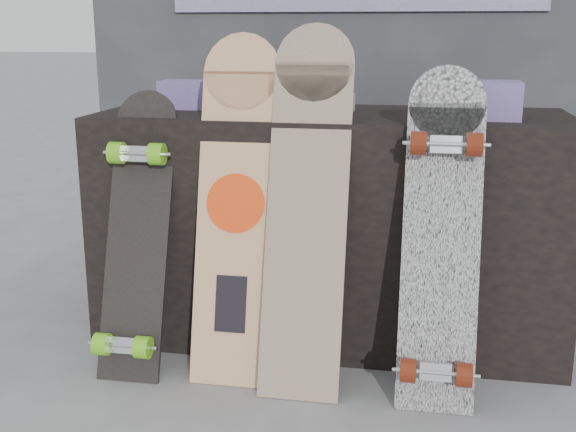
% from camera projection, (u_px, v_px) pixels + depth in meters
% --- Properties ---
extents(ground, '(60.00, 60.00, 0.00)m').
position_uv_depth(ground, '(308.00, 394.00, 2.20)').
color(ground, slate).
rests_on(ground, ground).
extents(vendor_table, '(1.60, 0.60, 0.80)m').
position_uv_depth(vendor_table, '(330.00, 225.00, 2.57)').
color(vendor_table, black).
rests_on(vendor_table, ground).
extents(booth, '(2.40, 0.22, 2.20)m').
position_uv_depth(booth, '(356.00, 23.00, 3.20)').
color(booth, '#2E2E33').
rests_on(booth, ground).
extents(merch_box_purple, '(0.18, 0.12, 0.10)m').
position_uv_depth(merch_box_purple, '(186.00, 94.00, 2.60)').
color(merch_box_purple, '#4A3A77').
rests_on(merch_box_purple, vendor_table).
extents(merch_box_small, '(0.14, 0.14, 0.12)m').
position_uv_depth(merch_box_small, '(497.00, 100.00, 2.28)').
color(merch_box_small, '#4A3A77').
rests_on(merch_box_small, vendor_table).
extents(merch_box_flat, '(0.22, 0.10, 0.06)m').
position_uv_depth(merch_box_flat, '(322.00, 103.00, 2.51)').
color(merch_box_flat, '#D1B78C').
rests_on(merch_box_flat, vendor_table).
extents(longboard_geisha, '(0.25, 0.30, 1.07)m').
position_uv_depth(longboard_geisha, '(236.00, 198.00, 2.25)').
color(longboard_geisha, tan).
rests_on(longboard_geisha, ground).
extents(longboard_celtic, '(0.25, 0.36, 1.10)m').
position_uv_depth(longboard_celtic, '(308.00, 197.00, 2.19)').
color(longboard_celtic, beige).
rests_on(longboard_celtic, ground).
extents(longboard_cascadia, '(0.23, 0.34, 0.98)m').
position_uv_depth(longboard_cascadia, '(442.00, 234.00, 2.09)').
color(longboard_cascadia, silver).
rests_on(longboard_cascadia, ground).
extents(skateboard_dark, '(0.20, 0.37, 0.89)m').
position_uv_depth(skateboard_dark, '(137.00, 230.00, 2.30)').
color(skateboard_dark, black).
rests_on(skateboard_dark, ground).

